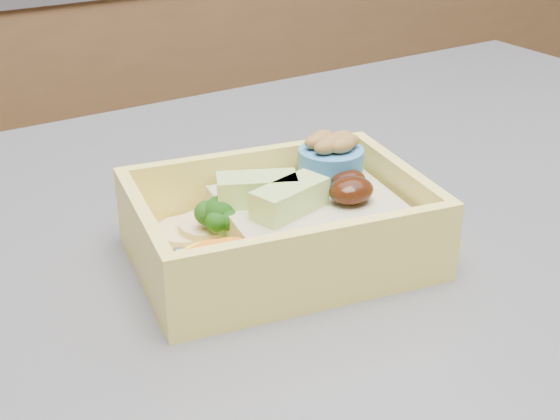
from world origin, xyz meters
TOP-DOWN VIEW (x-y plane):
  - bento_box at (0.14, 0.02)m, footprint 0.18×0.14m

SIDE VIEW (x-z plane):
  - bento_box at x=0.14m, z-range 0.91..0.97m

